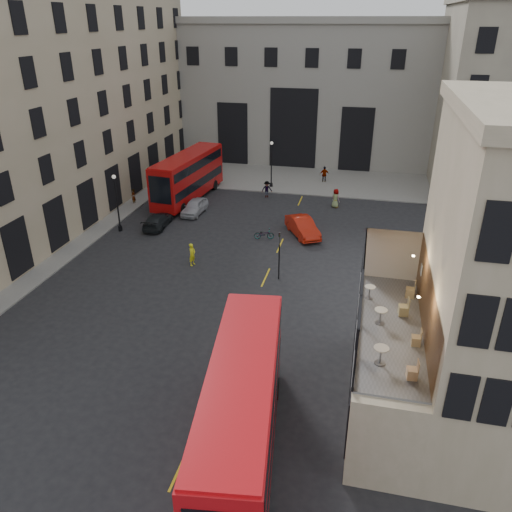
% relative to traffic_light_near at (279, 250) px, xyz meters
% --- Properties ---
extents(ground, '(140.00, 140.00, 0.00)m').
position_rel_traffic_light_near_xyz_m(ground, '(1.00, -12.00, -2.42)').
color(ground, black).
rests_on(ground, ground).
extents(host_building_main, '(7.26, 11.40, 15.10)m').
position_rel_traffic_light_near_xyz_m(host_building_main, '(10.95, -12.00, 5.36)').
color(host_building_main, '#BCAA8D').
rests_on(host_building_main, ground).
extents(host_frontage, '(3.00, 11.00, 4.50)m').
position_rel_traffic_light_near_xyz_m(host_frontage, '(7.50, -12.00, -0.17)').
color(host_frontage, '#BCAA8D').
rests_on(host_frontage, ground).
extents(cafe_floor, '(3.00, 10.00, 0.10)m').
position_rel_traffic_light_near_xyz_m(cafe_floor, '(7.50, -12.00, 2.12)').
color(cafe_floor, slate).
rests_on(cafe_floor, host_frontage).
extents(building_left, '(14.60, 50.60, 22.00)m').
position_rel_traffic_light_near_xyz_m(building_left, '(-25.96, 8.00, 8.96)').
color(building_left, '#BCAA8D').
rests_on(building_left, ground).
extents(gateway, '(35.00, 10.60, 18.00)m').
position_rel_traffic_light_near_xyz_m(gateway, '(-4.00, 35.99, 6.96)').
color(gateway, gray).
rests_on(gateway, ground).
extents(pavement_far, '(40.00, 12.00, 0.12)m').
position_rel_traffic_light_near_xyz_m(pavement_far, '(-5.00, 26.00, -2.36)').
color(pavement_far, slate).
rests_on(pavement_far, ground).
extents(pavement_left, '(8.00, 48.00, 0.12)m').
position_rel_traffic_light_near_xyz_m(pavement_left, '(-21.00, -0.00, -2.36)').
color(pavement_left, slate).
rests_on(pavement_left, ground).
extents(traffic_light_near, '(0.16, 0.20, 3.80)m').
position_rel_traffic_light_near_xyz_m(traffic_light_near, '(0.00, 0.00, 0.00)').
color(traffic_light_near, black).
rests_on(traffic_light_near, ground).
extents(traffic_light_far, '(0.16, 0.20, 3.80)m').
position_rel_traffic_light_near_xyz_m(traffic_light_far, '(-14.00, 16.00, 0.00)').
color(traffic_light_far, black).
rests_on(traffic_light_far, ground).
extents(street_lamp_a, '(0.36, 0.36, 5.33)m').
position_rel_traffic_light_near_xyz_m(street_lamp_a, '(-16.00, 6.00, -0.03)').
color(street_lamp_a, black).
rests_on(street_lamp_a, ground).
extents(street_lamp_b, '(0.36, 0.36, 5.33)m').
position_rel_traffic_light_near_xyz_m(street_lamp_b, '(-5.00, 22.00, -0.03)').
color(street_lamp_b, black).
rests_on(street_lamp_b, ground).
extents(bus_near, '(4.38, 12.47, 4.87)m').
position_rel_traffic_light_near_xyz_m(bus_near, '(1.50, -16.89, 0.31)').
color(bus_near, red).
rests_on(bus_near, ground).
extents(bus_far, '(4.04, 12.48, 4.89)m').
position_rel_traffic_light_near_xyz_m(bus_far, '(-12.81, 15.92, 0.32)').
color(bus_far, '#A20B0B').
rests_on(bus_far, ground).
extents(car_a, '(1.90, 4.29, 1.44)m').
position_rel_traffic_light_near_xyz_m(car_a, '(-10.79, 11.82, -1.71)').
color(car_a, '#A5A7AE').
rests_on(car_a, ground).
extents(car_b, '(3.94, 5.13, 1.62)m').
position_rel_traffic_light_near_xyz_m(car_b, '(0.55, 8.74, -1.61)').
color(car_b, '#B21B0A').
rests_on(car_b, ground).
extents(car_c, '(2.04, 4.57, 1.30)m').
position_rel_traffic_light_near_xyz_m(car_c, '(-12.99, 7.68, -1.77)').
color(car_c, black).
rests_on(car_c, ground).
extents(bicycle, '(1.84, 0.99, 0.92)m').
position_rel_traffic_light_near_xyz_m(bicycle, '(-2.66, 7.15, -1.97)').
color(bicycle, gray).
rests_on(bicycle, ground).
extents(cyclist, '(0.58, 0.76, 1.84)m').
position_rel_traffic_light_near_xyz_m(cyclist, '(-7.11, 0.80, -1.50)').
color(cyclist, yellow).
rests_on(cyclist, ground).
extents(pedestrian_a, '(0.94, 0.80, 1.71)m').
position_rel_traffic_light_near_xyz_m(pedestrian_a, '(-11.79, 17.04, -1.57)').
color(pedestrian_a, gray).
rests_on(pedestrian_a, ground).
extents(pedestrian_b, '(1.33, 1.05, 1.81)m').
position_rel_traffic_light_near_xyz_m(pedestrian_b, '(-4.77, 18.46, -1.52)').
color(pedestrian_b, gray).
rests_on(pedestrian_b, ground).
extents(pedestrian_c, '(1.25, 0.81, 1.97)m').
position_rel_traffic_light_near_xyz_m(pedestrian_c, '(0.80, 25.26, -1.44)').
color(pedestrian_c, gray).
rests_on(pedestrian_c, ground).
extents(pedestrian_d, '(1.15, 1.08, 1.98)m').
position_rel_traffic_light_near_xyz_m(pedestrian_d, '(2.82, 16.83, -1.44)').
color(pedestrian_d, gray).
rests_on(pedestrian_d, ground).
extents(pedestrian_e, '(0.39, 0.60, 1.63)m').
position_rel_traffic_light_near_xyz_m(pedestrian_e, '(-18.00, 13.10, -1.61)').
color(pedestrian_e, gray).
rests_on(pedestrian_e, ground).
extents(cafe_table_near, '(0.64, 0.64, 0.80)m').
position_rel_traffic_light_near_xyz_m(cafe_table_near, '(7.04, -14.97, 2.71)').
color(cafe_table_near, beige).
rests_on(cafe_table_near, cafe_floor).
extents(cafe_table_mid, '(0.61, 0.61, 0.76)m').
position_rel_traffic_light_near_xyz_m(cafe_table_mid, '(7.02, -11.82, 2.68)').
color(cafe_table_mid, white).
rests_on(cafe_table_mid, cafe_floor).
extents(cafe_table_far, '(0.55, 0.55, 0.69)m').
position_rel_traffic_light_near_xyz_m(cafe_table_far, '(6.47, -9.52, 2.63)').
color(cafe_table_far, white).
rests_on(cafe_table_far, cafe_floor).
extents(cafe_chair_a, '(0.45, 0.45, 0.85)m').
position_rel_traffic_light_near_xyz_m(cafe_chair_a, '(8.31, -15.65, 2.43)').
color(cafe_chair_a, '#D8AB7D').
rests_on(cafe_chair_a, cafe_floor).
extents(cafe_chair_b, '(0.41, 0.41, 0.81)m').
position_rel_traffic_light_near_xyz_m(cafe_chair_b, '(8.60, -13.25, 2.42)').
color(cafe_chair_b, tan).
rests_on(cafe_chair_b, cafe_floor).
extents(cafe_chair_c, '(0.50, 0.50, 0.93)m').
position_rel_traffic_light_near_xyz_m(cafe_chair_c, '(8.14, -10.79, 2.46)').
color(cafe_chair_c, tan).
rests_on(cafe_chair_c, cafe_floor).
extents(cafe_chair_d, '(0.50, 0.50, 0.92)m').
position_rel_traffic_light_near_xyz_m(cafe_chair_d, '(8.55, -8.90, 2.45)').
color(cafe_chair_d, tan).
rests_on(cafe_chair_d, cafe_floor).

